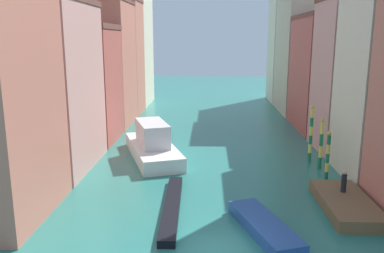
{
  "coord_description": "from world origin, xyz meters",
  "views": [
    {
      "loc": [
        -0.46,
        -19.35,
        11.05
      ],
      "look_at": [
        -2.24,
        24.05,
        1.5
      ],
      "focal_mm": 37.39,
      "sensor_mm": 36.0,
      "label": 1
    }
  ],
  "objects_px": {
    "waterfront_dock": "(346,204)",
    "vaporetto_white": "(153,145)",
    "gondola_black": "(172,206)",
    "mooring_pole_0": "(328,156)",
    "motorboat_0": "(264,227)",
    "mooring_pole_2": "(311,133)",
    "person_on_dock": "(344,182)",
    "mooring_pole_1": "(321,143)"
  },
  "relations": [
    {
      "from": "mooring_pole_1",
      "to": "gondola_black",
      "type": "relative_size",
      "value": 0.44
    },
    {
      "from": "motorboat_0",
      "to": "mooring_pole_2",
      "type": "bearing_deg",
      "value": 66.78
    },
    {
      "from": "person_on_dock",
      "to": "motorboat_0",
      "type": "distance_m",
      "value": 7.62
    },
    {
      "from": "waterfront_dock",
      "to": "vaporetto_white",
      "type": "height_order",
      "value": "vaporetto_white"
    },
    {
      "from": "gondola_black",
      "to": "waterfront_dock",
      "type": "bearing_deg",
      "value": 2.57
    },
    {
      "from": "waterfront_dock",
      "to": "person_on_dock",
      "type": "distance_m",
      "value": 1.58
    },
    {
      "from": "mooring_pole_0",
      "to": "motorboat_0",
      "type": "xyz_separation_m",
      "value": [
        -6.12,
        -8.98,
        -1.69
      ]
    },
    {
      "from": "waterfront_dock",
      "to": "mooring_pole_0",
      "type": "xyz_separation_m",
      "value": [
        0.28,
        5.54,
        1.65
      ]
    },
    {
      "from": "person_on_dock",
      "to": "vaporetto_white",
      "type": "height_order",
      "value": "vaporetto_white"
    },
    {
      "from": "mooring_pole_2",
      "to": "gondola_black",
      "type": "distance_m",
      "value": 16.35
    },
    {
      "from": "motorboat_0",
      "to": "waterfront_dock",
      "type": "bearing_deg",
      "value": 30.5
    },
    {
      "from": "mooring_pole_0",
      "to": "vaporetto_white",
      "type": "bearing_deg",
      "value": 158.57
    },
    {
      "from": "waterfront_dock",
      "to": "mooring_pole_2",
      "type": "xyz_separation_m",
      "value": [
        0.2,
        10.64,
        2.27
      ]
    },
    {
      "from": "mooring_pole_0",
      "to": "mooring_pole_2",
      "type": "height_order",
      "value": "mooring_pole_2"
    },
    {
      "from": "person_on_dock",
      "to": "vaporetto_white",
      "type": "relative_size",
      "value": 0.13
    },
    {
      "from": "motorboat_0",
      "to": "gondola_black",
      "type": "bearing_deg",
      "value": 152.66
    },
    {
      "from": "waterfront_dock",
      "to": "mooring_pole_2",
      "type": "height_order",
      "value": "mooring_pole_2"
    },
    {
      "from": "mooring_pole_2",
      "to": "vaporetto_white",
      "type": "bearing_deg",
      "value": 177.42
    },
    {
      "from": "waterfront_dock",
      "to": "mooring_pole_0",
      "type": "relative_size",
      "value": 1.77
    },
    {
      "from": "person_on_dock",
      "to": "mooring_pole_0",
      "type": "xyz_separation_m",
      "value": [
        0.14,
        4.41,
        0.57
      ]
    },
    {
      "from": "waterfront_dock",
      "to": "gondola_black",
      "type": "distance_m",
      "value": 11.51
    },
    {
      "from": "person_on_dock",
      "to": "vaporetto_white",
      "type": "distance_m",
      "value": 17.74
    },
    {
      "from": "mooring_pole_0",
      "to": "motorboat_0",
      "type": "bearing_deg",
      "value": -124.28
    },
    {
      "from": "gondola_black",
      "to": "motorboat_0",
      "type": "distance_m",
      "value": 6.37
    },
    {
      "from": "mooring_pole_1",
      "to": "gondola_black",
      "type": "bearing_deg",
      "value": -143.27
    },
    {
      "from": "waterfront_dock",
      "to": "motorboat_0",
      "type": "xyz_separation_m",
      "value": [
        -5.84,
        -3.44,
        -0.03
      ]
    },
    {
      "from": "mooring_pole_0",
      "to": "motorboat_0",
      "type": "relative_size",
      "value": 0.59
    },
    {
      "from": "mooring_pole_1",
      "to": "mooring_pole_0",
      "type": "bearing_deg",
      "value": -95.15
    },
    {
      "from": "mooring_pole_0",
      "to": "mooring_pole_1",
      "type": "distance_m",
      "value": 2.95
    },
    {
      "from": "vaporetto_white",
      "to": "person_on_dock",
      "type": "bearing_deg",
      "value": -34.96
    },
    {
      "from": "mooring_pole_2",
      "to": "mooring_pole_1",
      "type": "bearing_deg",
      "value": -80.94
    },
    {
      "from": "vaporetto_white",
      "to": "motorboat_0",
      "type": "distance_m",
      "value": 17.06
    },
    {
      "from": "vaporetto_white",
      "to": "gondola_black",
      "type": "distance_m",
      "value": 12.21
    },
    {
      "from": "vaporetto_white",
      "to": "motorboat_0",
      "type": "height_order",
      "value": "vaporetto_white"
    },
    {
      "from": "gondola_black",
      "to": "motorboat_0",
      "type": "height_order",
      "value": "motorboat_0"
    },
    {
      "from": "person_on_dock",
      "to": "gondola_black",
      "type": "height_order",
      "value": "person_on_dock"
    },
    {
      "from": "mooring_pole_0",
      "to": "gondola_black",
      "type": "xyz_separation_m",
      "value": [
        -11.78,
        -6.06,
        -1.82
      ]
    },
    {
      "from": "vaporetto_white",
      "to": "gondola_black",
      "type": "xyz_separation_m",
      "value": [
        2.89,
        -11.82,
        -1.01
      ]
    },
    {
      "from": "mooring_pole_2",
      "to": "vaporetto_white",
      "type": "distance_m",
      "value": 14.67
    },
    {
      "from": "waterfront_dock",
      "to": "motorboat_0",
      "type": "height_order",
      "value": "waterfront_dock"
    },
    {
      "from": "mooring_pole_2",
      "to": "gondola_black",
      "type": "height_order",
      "value": "mooring_pole_2"
    },
    {
      "from": "vaporetto_white",
      "to": "mooring_pole_0",
      "type": "bearing_deg",
      "value": -21.43
    }
  ]
}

